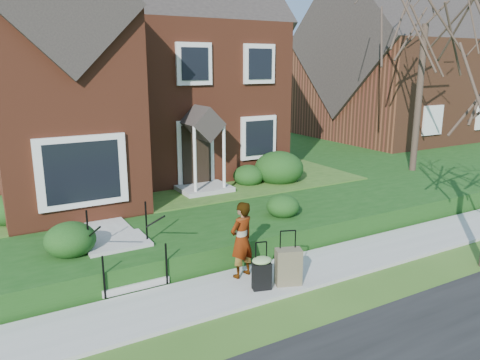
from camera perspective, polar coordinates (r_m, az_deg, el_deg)
ground at (r=10.34m, az=2.75°, el=-12.44°), size 120.00×120.00×0.00m
sidewalk at (r=10.32m, az=2.75°, el=-12.24°), size 60.00×1.60×0.08m
terrace at (r=21.19m, az=-3.96°, el=2.22°), size 44.00×20.00×0.60m
walkway at (r=13.62m, az=-17.86°, el=-3.66°), size 1.20×6.00×0.06m
main_house at (r=18.06m, az=-14.90°, el=15.62°), size 10.40×10.20×9.40m
neighbour_house at (r=28.20m, az=19.03°, el=14.55°), size 9.40×8.00×9.20m
front_steps at (r=10.78m, az=-14.15°, el=-8.97°), size 1.40×2.02×1.50m
foundation_shrubs at (r=14.35m, az=-3.95°, el=-0.27°), size 9.92×4.46×1.19m
woman at (r=10.13m, az=0.19°, el=-7.29°), size 0.71×0.56×1.69m
suitcase_black at (r=9.75m, az=2.67°, el=-11.04°), size 0.50×0.45×1.02m
suitcase_olive at (r=10.01m, az=5.91°, el=-10.45°), size 0.61×0.47×1.17m
tree_gap at (r=19.02m, az=21.83°, el=18.80°), size 5.92×5.92×8.46m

